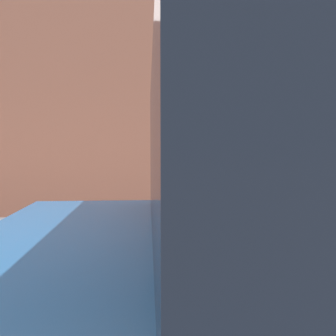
% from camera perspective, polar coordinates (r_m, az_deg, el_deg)
% --- Properties ---
extents(sidewalk, '(24.00, 2.80, 0.14)m').
position_cam_1_polar(sidewalk, '(4.10, -9.74, -15.38)').
color(sidewalk, '#BCB7AD').
rests_on(sidewalk, ground_plane).
extents(building_facade, '(24.00, 0.30, 6.39)m').
position_cam_1_polar(building_facade, '(6.99, -8.68, 18.80)').
color(building_facade, '#935642').
rests_on(building_facade, ground_plane).
extents(parking_meter, '(0.22, 0.12, 1.42)m').
position_cam_1_polar(parking_meter, '(2.74, 0.00, -2.59)').
color(parking_meter, gray).
rests_on(parking_meter, sidewalk).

